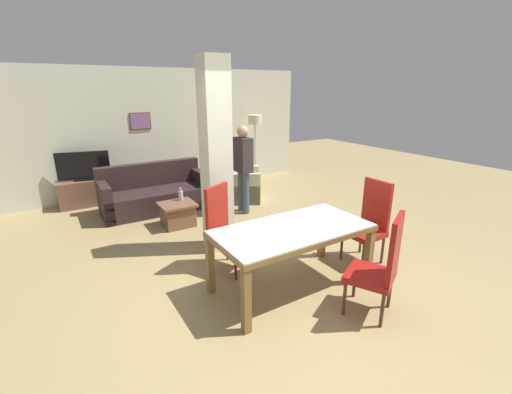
{
  "coord_description": "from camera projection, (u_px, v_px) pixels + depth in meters",
  "views": [
    {
      "loc": [
        -2.25,
        -2.83,
        2.3
      ],
      "look_at": [
        0.0,
        0.79,
        0.92
      ],
      "focal_mm": 24.0,
      "sensor_mm": 36.0,
      "label": 1
    }
  ],
  "objects": [
    {
      "name": "standing_person",
      "position": [
        243.0,
        164.0,
        6.32
      ],
      "size": [
        0.22,
        0.38,
        1.64
      ],
      "rotation": [
        0.0,
        0.0,
        1.57
      ],
      "color": "#3B4F57",
      "rests_on": "ground_plane"
    },
    {
      "name": "coffee_table",
      "position": [
        178.0,
        214.0,
        5.89
      ],
      "size": [
        0.58,
        0.53,
        0.4
      ],
      "color": "brown",
      "rests_on": "ground_plane"
    },
    {
      "name": "back_wall",
      "position": [
        160.0,
        131.0,
        7.63
      ],
      "size": [
        7.2,
        0.09,
        2.7
      ],
      "color": "beige",
      "rests_on": "ground_plane"
    },
    {
      "name": "ground_plane",
      "position": [
        290.0,
        287.0,
        4.13
      ],
      "size": [
        18.0,
        18.0,
        0.0
      ],
      "primitive_type": "plane",
      "color": "#998454"
    },
    {
      "name": "armchair",
      "position": [
        237.0,
        186.0,
        7.26
      ],
      "size": [
        1.16,
        1.15,
        0.85
      ],
      "rotation": [
        0.0,
        0.0,
        4.2
      ],
      "color": "beige",
      "rests_on": "ground_plane"
    },
    {
      "name": "floor_lamp",
      "position": [
        255.0,
        126.0,
        8.48
      ],
      "size": [
        0.34,
        0.34,
        1.64
      ],
      "color": "#B7B7BC",
      "rests_on": "ground_plane"
    },
    {
      "name": "dining_chair_near_right",
      "position": [
        381.0,
        265.0,
        3.46
      ],
      "size": [
        0.62,
        0.62,
        1.12
      ],
      "rotation": [
        0.0,
        0.0,
        0.47
      ],
      "color": "maroon",
      "rests_on": "ground_plane"
    },
    {
      "name": "tv_stand",
      "position": [
        88.0,
        193.0,
        6.9
      ],
      "size": [
        1.07,
        0.4,
        0.53
      ],
      "color": "brown",
      "rests_on": "ground_plane"
    },
    {
      "name": "sofa",
      "position": [
        155.0,
        195.0,
        6.64
      ],
      "size": [
        2.0,
        0.86,
        0.88
      ],
      "rotation": [
        0.0,
        0.0,
        3.14
      ],
      "color": "#2F2020",
      "rests_on": "ground_plane"
    },
    {
      "name": "dining_chair_head_right",
      "position": [
        369.0,
        221.0,
        4.61
      ],
      "size": [
        0.46,
        0.46,
        1.12
      ],
      "rotation": [
        0.0,
        0.0,
        1.57
      ],
      "color": "maroon",
      "rests_on": "ground_plane"
    },
    {
      "name": "divider_pillar",
      "position": [
        216.0,
        159.0,
        4.75
      ],
      "size": [
        0.36,
        0.33,
        2.7
      ],
      "color": "beige",
      "rests_on": "ground_plane"
    },
    {
      "name": "tv_screen",
      "position": [
        83.0,
        166.0,
        6.74
      ],
      "size": [
        0.95,
        0.28,
        0.57
      ],
      "rotation": [
        0.0,
        0.0,
        2.93
      ],
      "color": "black",
      "rests_on": "tv_stand"
    },
    {
      "name": "bottle",
      "position": [
        181.0,
        195.0,
        5.98
      ],
      "size": [
        0.08,
        0.08,
        0.23
      ],
      "color": "#B2B7BC",
      "rests_on": "coffee_table"
    },
    {
      "name": "dining_table",
      "position": [
        292.0,
        240.0,
        3.94
      ],
      "size": [
        1.81,
        0.91,
        0.77
      ],
      "color": "brown",
      "rests_on": "ground_plane"
    },
    {
      "name": "dining_chair_far_left",
      "position": [
        224.0,
        227.0,
        4.39
      ],
      "size": [
        0.62,
        0.62,
        1.12
      ],
      "rotation": [
        0.0,
        0.0,
        -2.64
      ],
      "color": "maroon",
      "rests_on": "ground_plane"
    }
  ]
}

